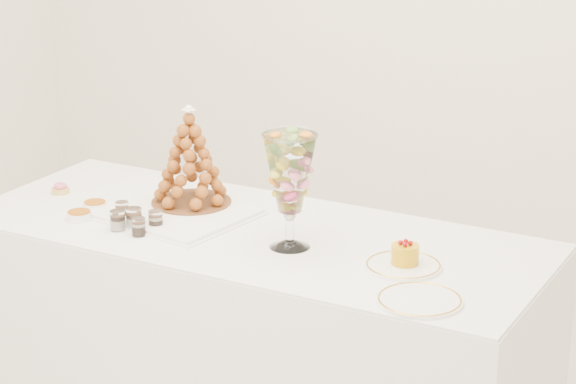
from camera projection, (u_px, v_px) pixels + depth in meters
The scene contains 15 objects.
buffet_table at pixel (252, 333), 3.90m from camera, with size 2.03×0.85×0.76m.
lace_tray at pixel (169, 211), 3.93m from camera, with size 0.54×0.41×0.02m, color white.
macaron_vase at pixel (290, 175), 3.55m from camera, with size 0.17×0.17×0.38m.
cake_plate at pixel (403, 266), 3.46m from camera, with size 0.24×0.24×0.01m, color white.
spare_plate at pixel (420, 301), 3.22m from camera, with size 0.25×0.25×0.01m, color white.
pink_tart at pixel (60, 189), 4.14m from camera, with size 0.07×0.07×0.04m.
verrine_a at pixel (122, 210), 3.87m from camera, with size 0.05×0.05×0.06m, color white.
verrine_b at pixel (134, 218), 3.78m from camera, with size 0.05×0.05×0.07m, color white.
verrine_c at pixel (156, 220), 3.78m from camera, with size 0.05×0.05×0.07m, color white.
verrine_d at pixel (118, 220), 3.77m from camera, with size 0.05×0.05×0.07m, color white.
verrine_e at pixel (139, 227), 3.72m from camera, with size 0.05×0.05×0.06m, color white.
ramekin_back at pixel (95, 206), 3.97m from camera, with size 0.09×0.09×0.03m, color white.
ramekin_front at pixel (79, 216), 3.87m from camera, with size 0.09×0.09×0.03m, color white.
croquembouche at pixel (190, 156), 3.94m from camera, with size 0.29×0.29×0.36m.
mousse_cake at pixel (405, 254), 3.46m from camera, with size 0.09×0.09×0.08m.
Camera 1 is at (1.70, -2.84, 2.09)m, focal length 70.00 mm.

